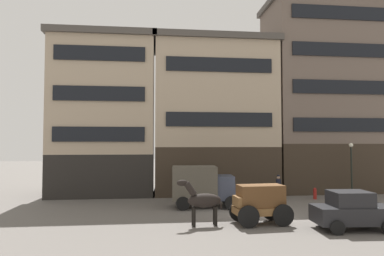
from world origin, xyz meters
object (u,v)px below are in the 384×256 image
(delivery_truck_near, at_px, (203,185))
(streetlamp_curbside, at_px, (351,162))
(fire_hydrant_curbside, at_px, (315,193))
(draft_horse, at_px, (202,200))
(sedan_dark, at_px, (352,211))
(pedestrian_officer, at_px, (278,186))
(cargo_wagon, at_px, (260,201))

(delivery_truck_near, xyz_separation_m, streetlamp_curbside, (11.74, 2.58, 1.25))
(delivery_truck_near, height_order, fire_hydrant_curbside, delivery_truck_near)
(draft_horse, distance_m, delivery_truck_near, 4.73)
(draft_horse, relative_size, streetlamp_curbside, 0.57)
(draft_horse, distance_m, sedan_dark, 7.18)
(fire_hydrant_curbside, bearing_deg, pedestrian_officer, 176.87)
(cargo_wagon, xyz_separation_m, sedan_dark, (4.05, -1.57, -0.23))
(draft_horse, relative_size, sedan_dark, 0.62)
(delivery_truck_near, xyz_separation_m, sedan_dark, (6.29, -6.24, -0.51))
(cargo_wagon, distance_m, delivery_truck_near, 5.19)
(cargo_wagon, distance_m, sedan_dark, 4.35)
(sedan_dark, distance_m, pedestrian_officer, 8.56)
(draft_horse, distance_m, streetlamp_curbside, 14.48)
(draft_horse, height_order, streetlamp_curbside, streetlamp_curbside)
(pedestrian_officer, bearing_deg, streetlamp_curbside, 2.64)
(cargo_wagon, relative_size, delivery_truck_near, 0.68)
(streetlamp_curbside, bearing_deg, pedestrian_officer, -177.36)
(pedestrian_officer, xyz_separation_m, fire_hydrant_curbside, (2.71, -0.15, -0.55))
(sedan_dark, bearing_deg, pedestrian_officer, 92.73)
(sedan_dark, bearing_deg, delivery_truck_near, 135.22)
(cargo_wagon, bearing_deg, delivery_truck_near, 115.62)
(sedan_dark, height_order, pedestrian_officer, sedan_dark)
(pedestrian_officer, bearing_deg, fire_hydrant_curbside, -3.13)
(draft_horse, bearing_deg, pedestrian_officer, 46.66)
(draft_horse, height_order, fire_hydrant_curbside, draft_horse)
(draft_horse, relative_size, fire_hydrant_curbside, 2.83)
(delivery_truck_near, height_order, pedestrian_officer, delivery_truck_near)
(cargo_wagon, distance_m, draft_horse, 2.95)
(cargo_wagon, height_order, draft_horse, draft_horse)
(draft_horse, xyz_separation_m, fire_hydrant_curbside, (9.30, 6.83, -0.84))
(cargo_wagon, xyz_separation_m, pedestrian_officer, (3.64, 6.98, -0.17))
(delivery_truck_near, bearing_deg, draft_horse, -98.65)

